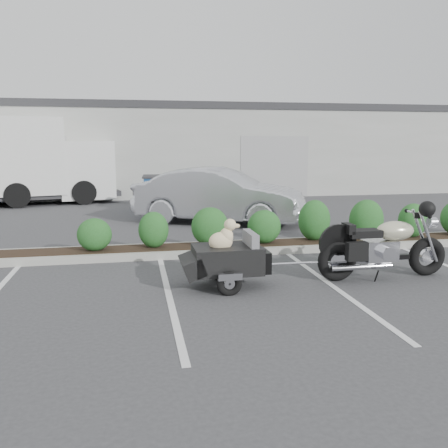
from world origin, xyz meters
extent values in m
plane|color=#38383A|center=(0.00, 0.00, 0.00)|extent=(90.00, 90.00, 0.00)
cube|color=#9E9E93|center=(1.00, 2.20, 0.07)|extent=(12.00, 1.00, 0.15)
cube|color=#9EA099|center=(0.00, 17.00, 2.00)|extent=(26.00, 10.00, 4.00)
torus|color=black|center=(1.39, -0.30, 0.34)|extent=(0.70, 0.18, 0.70)
torus|color=black|center=(3.11, -0.28, 0.34)|extent=(0.70, 0.18, 0.70)
cylinder|color=silver|center=(1.39, -0.30, 0.34)|extent=(0.29, 0.13, 0.29)
cylinder|color=silver|center=(3.11, -0.28, 0.34)|extent=(0.25, 0.11, 0.25)
cylinder|color=silver|center=(3.04, -0.39, 0.73)|extent=(0.45, 0.06, 0.92)
cylinder|color=silver|center=(3.03, -0.18, 0.73)|extent=(0.45, 0.06, 0.92)
cylinder|color=silver|center=(2.87, -0.28, 1.12)|extent=(0.04, 0.73, 0.04)
cylinder|color=silver|center=(3.16, -0.28, 0.96)|extent=(0.13, 0.19, 0.19)
sphere|color=black|center=(2.83, -0.60, 1.25)|extent=(0.27, 0.27, 0.27)
cube|color=silver|center=(2.17, -0.29, 0.50)|extent=(0.58, 0.36, 0.35)
cube|color=black|center=(2.28, -0.29, 0.36)|extent=(0.94, 0.11, 0.08)
ellipsoid|color=beige|center=(2.45, -0.29, 0.83)|extent=(0.69, 0.40, 0.34)
cube|color=black|center=(1.86, -0.29, 0.81)|extent=(0.57, 0.32, 0.12)
cube|color=black|center=(1.58, -0.30, 0.90)|extent=(0.13, 0.31, 0.17)
cylinder|color=silver|center=(1.76, -0.48, 0.27)|extent=(1.09, 0.10, 0.09)
cylinder|color=silver|center=(1.75, -0.11, 0.27)|extent=(1.09, 0.10, 0.09)
cube|color=black|center=(1.60, -0.59, 0.57)|extent=(0.35, 0.15, 0.31)
cube|color=black|center=(-0.53, -0.29, 0.47)|extent=(1.10, 0.76, 0.44)
cube|color=slate|center=(-0.13, -0.29, 0.75)|extent=(0.13, 0.65, 0.31)
cube|color=slate|center=(-0.47, -0.29, 0.58)|extent=(0.73, 0.65, 0.04)
cube|color=black|center=(-1.10, -0.29, 0.40)|extent=(0.40, 0.75, 0.38)
cube|color=black|center=(0.06, -0.28, 0.42)|extent=(0.21, 0.52, 0.35)
torus|color=black|center=(-0.57, -0.73, 0.19)|extent=(0.41, 0.12, 0.41)
torus|color=black|center=(-0.58, 0.15, 0.19)|extent=(0.41, 0.12, 0.41)
cube|color=silver|center=(-0.57, -0.78, 0.31)|extent=(0.38, 0.09, 0.10)
cube|color=silver|center=(-0.58, 0.20, 0.31)|extent=(0.38, 0.09, 0.10)
cylinder|color=black|center=(-0.58, -0.29, 0.19)|extent=(0.05, 0.94, 0.04)
cylinder|color=silver|center=(0.31, -0.28, 0.34)|extent=(0.62, 0.04, 0.04)
ellipsoid|color=beige|center=(-0.63, -0.29, 0.76)|extent=(0.39, 0.27, 0.31)
ellipsoid|color=beige|center=(-0.54, -0.29, 0.85)|extent=(0.23, 0.21, 0.29)
sphere|color=beige|center=(-0.47, -0.29, 1.03)|extent=(0.20, 0.20, 0.20)
ellipsoid|color=beige|center=(-0.38, -0.29, 1.01)|extent=(0.15, 0.08, 0.07)
sphere|color=black|center=(-0.32, -0.29, 1.01)|extent=(0.04, 0.04, 0.04)
ellipsoid|color=beige|center=(-0.51, -0.35, 1.06)|extent=(0.05, 0.04, 0.11)
ellipsoid|color=beige|center=(-0.52, -0.23, 1.06)|extent=(0.05, 0.04, 0.11)
cylinder|color=beige|center=(-0.50, -0.35, 0.65)|extent=(0.05, 0.05, 0.12)
cylinder|color=beige|center=(-0.51, -0.23, 0.65)|extent=(0.05, 0.05, 0.12)
imported|color=silver|center=(0.46, 5.85, 0.81)|extent=(5.15, 3.77, 1.62)
cube|color=navy|center=(-0.73, 8.65, 0.59)|extent=(1.84, 1.29, 1.18)
cube|color=#2D2D30|center=(-0.73, 8.65, 1.20)|extent=(1.94, 1.39, 0.06)
cube|color=silver|center=(-3.90, 12.11, 1.27)|extent=(2.52, 2.75, 2.24)
cube|color=black|center=(-3.90, 12.11, 0.97)|extent=(0.53, 1.90, 1.02)
cube|color=#2D2D30|center=(-6.17, 11.57, 0.36)|extent=(7.44, 3.83, 0.20)
cylinder|color=black|center=(-3.84, 10.98, 0.46)|extent=(0.96, 0.49, 0.92)
cylinder|color=black|center=(-4.36, 13.15, 0.46)|extent=(0.96, 0.49, 0.92)
cylinder|color=black|center=(-6.11, 10.43, 0.46)|extent=(0.96, 0.49, 0.92)
cylinder|color=black|center=(-6.63, 12.61, 0.46)|extent=(0.96, 0.49, 0.92)
camera|label=1|loc=(-1.99, -7.66, 2.35)|focal=38.00mm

